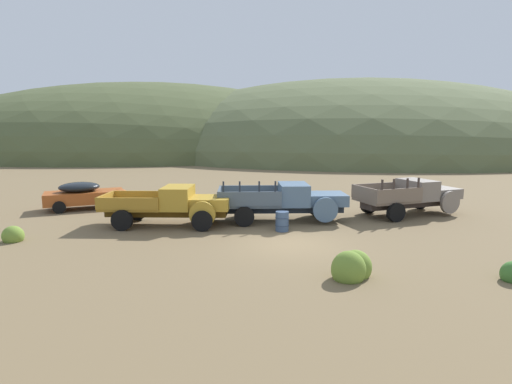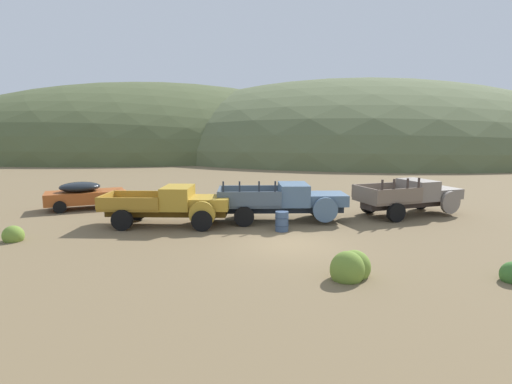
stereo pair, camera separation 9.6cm
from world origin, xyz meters
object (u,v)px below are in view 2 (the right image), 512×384
object	(u,v)px
car_oxide_orange	(88,194)
oil_drum_foreground	(282,221)
truck_mustard	(177,205)
truck_chalk_blue	(290,201)
truck_primer_gray	(415,196)

from	to	relation	value
car_oxide_orange	oil_drum_foreground	distance (m)	12.21
oil_drum_foreground	truck_mustard	bearing A→B (deg)	163.14
truck_chalk_blue	truck_primer_gray	distance (m)	6.98
truck_chalk_blue	oil_drum_foreground	distance (m)	2.25
car_oxide_orange	oil_drum_foreground	bearing A→B (deg)	-48.84
oil_drum_foreground	truck_primer_gray	bearing A→B (deg)	21.62
truck_primer_gray	oil_drum_foreground	size ratio (longest dim) A/B	6.73
oil_drum_foreground	truck_chalk_blue	bearing A→B (deg)	70.97
car_oxide_orange	truck_primer_gray	world-z (taller)	truck_primer_gray
truck_primer_gray	oil_drum_foreground	world-z (taller)	truck_primer_gray
car_oxide_orange	oil_drum_foreground	world-z (taller)	car_oxide_orange
truck_mustard	truck_primer_gray	size ratio (longest dim) A/B	1.02
truck_mustard	truck_chalk_blue	bearing A→B (deg)	12.15
car_oxide_orange	truck_mustard	xyz separation A→B (m)	(5.68, -4.65, 0.18)
truck_chalk_blue	oil_drum_foreground	size ratio (longest dim) A/B	7.14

